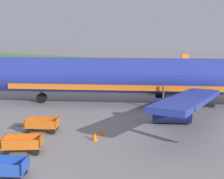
{
  "coord_description": "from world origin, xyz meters",
  "views": [
    {
      "loc": [
        12.84,
        -9.65,
        7.87
      ],
      "look_at": [
        -1.29,
        13.62,
        2.8
      ],
      "focal_mm": 51.37,
      "sensor_mm": 36.0,
      "label": 1
    }
  ],
  "objects_px": {
    "baggage_cart_far_end": "(42,124)",
    "traffic_cone_mid_apron": "(101,131)",
    "airplane": "(148,77)",
    "traffic_cone_near_plane": "(95,136)",
    "baggage_cart_fourth_in_row": "(22,144)",
    "baggage_cart_third_in_row": "(2,168)"
  },
  "relations": [
    {
      "from": "traffic_cone_near_plane",
      "to": "traffic_cone_mid_apron",
      "type": "height_order",
      "value": "traffic_cone_mid_apron"
    },
    {
      "from": "baggage_cart_far_end",
      "to": "traffic_cone_mid_apron",
      "type": "relative_size",
      "value": 5.61
    },
    {
      "from": "airplane",
      "to": "baggage_cart_third_in_row",
      "type": "xyz_separation_m",
      "value": [
        0.68,
        -19.7,
        -2.45
      ]
    },
    {
      "from": "baggage_cart_far_end",
      "to": "baggage_cart_fourth_in_row",
      "type": "bearing_deg",
      "value": -63.4
    },
    {
      "from": "airplane",
      "to": "traffic_cone_mid_apron",
      "type": "relative_size",
      "value": 56.72
    },
    {
      "from": "baggage_cart_far_end",
      "to": "airplane",
      "type": "bearing_deg",
      "value": 75.84
    },
    {
      "from": "traffic_cone_mid_apron",
      "to": "airplane",
      "type": "bearing_deg",
      "value": 96.23
    },
    {
      "from": "airplane",
      "to": "traffic_cone_mid_apron",
      "type": "distance_m",
      "value": 11.33
    },
    {
      "from": "baggage_cart_fourth_in_row",
      "to": "traffic_cone_mid_apron",
      "type": "distance_m",
      "value": 6.09
    },
    {
      "from": "baggage_cart_far_end",
      "to": "traffic_cone_mid_apron",
      "type": "bearing_deg",
      "value": 21.16
    },
    {
      "from": "baggage_cart_third_in_row",
      "to": "baggage_cart_far_end",
      "type": "distance_m",
      "value": 8.07
    },
    {
      "from": "baggage_cart_third_in_row",
      "to": "traffic_cone_near_plane",
      "type": "distance_m",
      "value": 7.65
    },
    {
      "from": "airplane",
      "to": "baggage_cart_far_end",
      "type": "bearing_deg",
      "value": -104.16
    },
    {
      "from": "baggage_cart_fourth_in_row",
      "to": "baggage_cart_third_in_row",
      "type": "bearing_deg",
      "value": -59.07
    },
    {
      "from": "airplane",
      "to": "baggage_cart_third_in_row",
      "type": "height_order",
      "value": "airplane"
    },
    {
      "from": "airplane",
      "to": "baggage_cart_fourth_in_row",
      "type": "xyz_separation_m",
      "value": [
        -1.24,
        -16.5,
        -2.45
      ]
    },
    {
      "from": "baggage_cart_far_end",
      "to": "traffic_cone_mid_apron",
      "type": "xyz_separation_m",
      "value": [
        4.38,
        1.69,
        -0.29
      ]
    },
    {
      "from": "baggage_cart_fourth_in_row",
      "to": "traffic_cone_mid_apron",
      "type": "xyz_separation_m",
      "value": [
        2.43,
        5.57,
        -0.29
      ]
    },
    {
      "from": "baggage_cart_fourth_in_row",
      "to": "baggage_cart_far_end",
      "type": "relative_size",
      "value": 0.96
    },
    {
      "from": "baggage_cart_third_in_row",
      "to": "traffic_cone_near_plane",
      "type": "bearing_deg",
      "value": 84.13
    },
    {
      "from": "baggage_cart_far_end",
      "to": "traffic_cone_near_plane",
      "type": "relative_size",
      "value": 5.86
    },
    {
      "from": "baggage_cart_fourth_in_row",
      "to": "traffic_cone_near_plane",
      "type": "bearing_deg",
      "value": 58.46
    }
  ]
}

